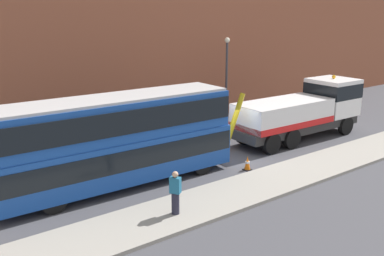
{
  "coord_description": "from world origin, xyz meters",
  "views": [
    {
      "loc": [
        -14.97,
        -16.91,
        7.65
      ],
      "look_at": [
        -2.43,
        -0.24,
        2.0
      ],
      "focal_mm": 40.88,
      "sensor_mm": 36.0,
      "label": 1
    }
  ],
  "objects_px": {
    "double_decker_bus": "(116,138)",
    "traffic_cone_near_bus": "(247,163)",
    "pedestrian_onlooker": "(175,193)",
    "recovery_tow_truck": "(303,110)",
    "street_lamp": "(227,72)"
  },
  "relations": [
    {
      "from": "recovery_tow_truck",
      "to": "traffic_cone_near_bus",
      "type": "bearing_deg",
      "value": -161.38
    },
    {
      "from": "recovery_tow_truck",
      "to": "street_lamp",
      "type": "relative_size",
      "value": 1.74
    },
    {
      "from": "double_decker_bus",
      "to": "traffic_cone_near_bus",
      "type": "bearing_deg",
      "value": -17.9
    },
    {
      "from": "double_decker_bus",
      "to": "pedestrian_onlooker",
      "type": "relative_size",
      "value": 6.49
    },
    {
      "from": "traffic_cone_near_bus",
      "to": "street_lamp",
      "type": "distance_m",
      "value": 10.69
    },
    {
      "from": "double_decker_bus",
      "to": "pedestrian_onlooker",
      "type": "xyz_separation_m",
      "value": [
        0.25,
        -4.14,
        -1.25
      ]
    },
    {
      "from": "recovery_tow_truck",
      "to": "pedestrian_onlooker",
      "type": "height_order",
      "value": "recovery_tow_truck"
    },
    {
      "from": "double_decker_bus",
      "to": "pedestrian_onlooker",
      "type": "bearing_deg",
      "value": -85.26
    },
    {
      "from": "street_lamp",
      "to": "recovery_tow_truck",
      "type": "bearing_deg",
      "value": -83.2
    },
    {
      "from": "double_decker_bus",
      "to": "traffic_cone_near_bus",
      "type": "xyz_separation_m",
      "value": [
        6.0,
        -2.09,
        -1.89
      ]
    },
    {
      "from": "recovery_tow_truck",
      "to": "pedestrian_onlooker",
      "type": "xyz_separation_m",
      "value": [
        -12.39,
        -4.13,
        -0.77
      ]
    },
    {
      "from": "double_decker_bus",
      "to": "street_lamp",
      "type": "height_order",
      "value": "street_lamp"
    },
    {
      "from": "pedestrian_onlooker",
      "to": "traffic_cone_near_bus",
      "type": "distance_m",
      "value": 6.14
    },
    {
      "from": "recovery_tow_truck",
      "to": "double_decker_bus",
      "type": "bearing_deg",
      "value": -178.79
    },
    {
      "from": "pedestrian_onlooker",
      "to": "traffic_cone_near_bus",
      "type": "relative_size",
      "value": 2.38
    }
  ]
}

